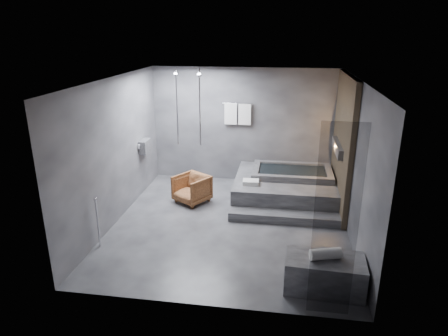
# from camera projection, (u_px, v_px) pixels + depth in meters

# --- Properties ---
(room) EXTENTS (5.00, 5.04, 2.82)m
(room) POSITION_uv_depth(u_px,v_px,m) (253.00, 136.00, 7.48)
(room) COLOR #2C2C2F
(room) RESTS_ON ground
(tub_deck) EXTENTS (2.20, 2.00, 0.50)m
(tub_deck) POSITION_uv_depth(u_px,v_px,m) (285.00, 188.00, 9.00)
(tub_deck) COLOR #313134
(tub_deck) RESTS_ON ground
(tub_step) EXTENTS (2.20, 0.36, 0.18)m
(tub_step) POSITION_uv_depth(u_px,v_px,m) (284.00, 217.00, 7.95)
(tub_step) COLOR #313134
(tub_step) RESTS_ON ground
(concrete_bench) EXTENTS (1.16, 0.68, 0.51)m
(concrete_bench) POSITION_uv_depth(u_px,v_px,m) (324.00, 274.00, 5.83)
(concrete_bench) COLOR #333336
(concrete_bench) RESTS_ON ground
(driftwood_chair) EXTENTS (0.92, 0.92, 0.62)m
(driftwood_chair) POSITION_uv_depth(u_px,v_px,m) (192.00, 189.00, 8.79)
(driftwood_chair) COLOR #482512
(driftwood_chair) RESTS_ON ground
(rolled_towel) EXTENTS (0.48, 0.28, 0.16)m
(rolled_towel) POSITION_uv_depth(u_px,v_px,m) (326.00, 254.00, 5.71)
(rolled_towel) COLOR white
(rolled_towel) RESTS_ON concrete_bench
(deck_towel) EXTENTS (0.35, 0.26, 0.09)m
(deck_towel) POSITION_uv_depth(u_px,v_px,m) (251.00, 182.00, 8.52)
(deck_towel) COLOR silver
(deck_towel) RESTS_ON tub_deck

